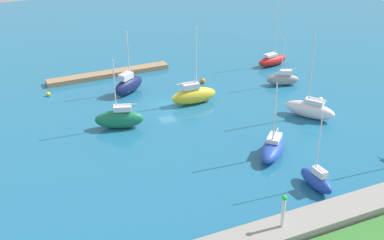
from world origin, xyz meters
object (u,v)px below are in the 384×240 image
pier_dock (109,74)px  sailboat_blue_lone_north (316,180)px  sailboat_red_along_channel (272,60)px  sailboat_yellow_west_end (194,95)px  mooring_buoy_yellow (48,94)px  mooring_buoy_orange (203,81)px  sailboat_gray_inner_mooring (283,79)px  harbor_beacon (284,209)px  sailboat_green_outer_mooring (119,118)px  sailboat_blue_far_south (273,148)px  sailboat_white_far_north (310,109)px  sailboat_navy_lone_south (128,85)px  mooring_buoy_white (321,99)px

pier_dock → sailboat_blue_lone_north: size_ratio=2.21×
sailboat_red_along_channel → sailboat_yellow_west_end: 22.67m
mooring_buoy_yellow → mooring_buoy_orange: bearing=167.3°
pier_dock → sailboat_gray_inner_mooring: sailboat_gray_inner_mooring is taller
harbor_beacon → sailboat_green_outer_mooring: sailboat_green_outer_mooring is taller
sailboat_red_along_channel → sailboat_blue_far_south: size_ratio=1.10×
sailboat_white_far_north → mooring_buoy_yellow: bearing=20.3°
sailboat_navy_lone_south → pier_dock: bearing=62.1°
sailboat_blue_lone_north → mooring_buoy_yellow: bearing=27.5°
sailboat_blue_lone_north → sailboat_red_along_channel: 41.24m
sailboat_gray_inner_mooring → mooring_buoy_white: (-1.64, 8.31, -0.74)m
harbor_beacon → sailboat_blue_lone_north: 10.95m
sailboat_navy_lone_south → mooring_buoy_white: bearing=-63.8°
sailboat_white_far_north → mooring_buoy_white: sailboat_white_far_north is taller
harbor_beacon → sailboat_white_far_north: sailboat_white_far_north is taller
mooring_buoy_orange → sailboat_navy_lone_south: bearing=-5.8°
sailboat_green_outer_mooring → mooring_buoy_yellow: size_ratio=14.87×
sailboat_white_far_north → mooring_buoy_white: 6.66m
sailboat_navy_lone_south → sailboat_red_along_channel: (-28.64, -1.07, -0.43)m
harbor_beacon → sailboat_white_far_north: 29.47m
harbor_beacon → sailboat_blue_far_south: bearing=-119.8°
sailboat_gray_inner_mooring → sailboat_yellow_west_end: size_ratio=0.76×
sailboat_gray_inner_mooring → sailboat_blue_far_south: 24.57m
mooring_buoy_orange → mooring_buoy_white: mooring_buoy_orange is taller
sailboat_gray_inner_mooring → sailboat_blue_far_south: sailboat_blue_far_south is taller
sailboat_white_far_north → sailboat_green_outer_mooring: size_ratio=1.23×
harbor_beacon → mooring_buoy_white: 36.03m
sailboat_green_outer_mooring → sailboat_navy_lone_south: sailboat_green_outer_mooring is taller
pier_dock → mooring_buoy_white: 36.94m
sailboat_gray_inner_mooring → sailboat_blue_lone_north: bearing=86.7°
sailboat_white_far_north → mooring_buoy_orange: 20.72m
pier_dock → sailboat_red_along_channel: size_ratio=1.94×
sailboat_yellow_west_end → sailboat_green_outer_mooring: bearing=-164.7°
mooring_buoy_orange → sailboat_white_far_north: bearing=114.3°
sailboat_white_far_north → sailboat_green_outer_mooring: sailboat_white_far_north is taller
sailboat_blue_far_south → mooring_buoy_yellow: size_ratio=14.78×
mooring_buoy_yellow → sailboat_blue_lone_north: bearing=119.6°
sailboat_gray_inner_mooring → pier_dock: bearing=-9.1°
sailboat_green_outer_mooring → mooring_buoy_yellow: bearing=-46.2°
mooring_buoy_orange → mooring_buoy_white: (-13.70, 14.79, -0.07)m
harbor_beacon → mooring_buoy_white: (-24.77, -25.95, -3.32)m
sailboat_navy_lone_south → mooring_buoy_yellow: sailboat_navy_lone_south is taller
sailboat_green_outer_mooring → sailboat_red_along_channel: (-33.89, -12.54, -0.45)m
sailboat_blue_lone_north → sailboat_gray_inner_mooring: 31.69m
pier_dock → sailboat_blue_far_south: (-11.00, 36.13, 0.71)m
pier_dock → mooring_buoy_white: bearing=137.8°
sailboat_blue_lone_north → mooring_buoy_yellow: size_ratio=14.17×
sailboat_white_far_north → sailboat_red_along_channel: bearing=-52.3°
sailboat_blue_lone_north → mooring_buoy_orange: size_ratio=11.35×
sailboat_yellow_west_end → mooring_buoy_orange: bearing=55.8°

